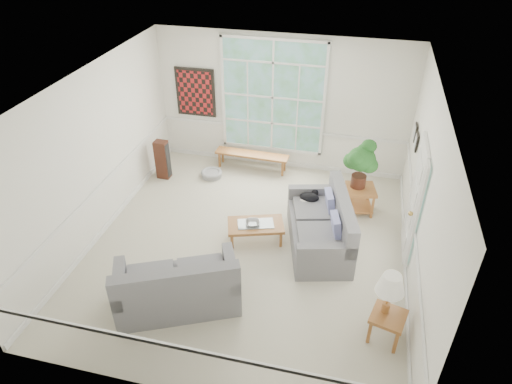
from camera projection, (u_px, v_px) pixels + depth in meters
The scene contains 24 objects.
floor at pixel (248, 246), 8.23m from camera, with size 5.50×6.00×0.01m, color #BEB8A2.
ceiling at pixel (246, 86), 6.56m from camera, with size 5.50×6.00×0.02m, color white.
wall_back at pixel (282, 104), 9.82m from camera, with size 5.50×0.02×3.00m, color white.
wall_front at pixel (178, 315), 4.97m from camera, with size 5.50×0.02×3.00m, color white.
wall_left at pixel (94, 155), 7.94m from camera, with size 0.02×6.00×3.00m, color white.
wall_right at pixel (424, 197), 6.86m from camera, with size 0.02×6.00×3.00m, color white.
window_back at pixel (273, 97), 9.75m from camera, with size 2.30×0.08×2.40m, color white.
entry_door at pixel (413, 199), 7.60m from camera, with size 0.08×0.90×2.10m, color white.
door_sidelight at pixel (417, 217), 7.04m from camera, with size 0.08×0.26×1.90m, color white.
wall_art at pixel (195, 92), 10.11m from camera, with size 0.90×0.06×1.10m, color #5B1515.
wall_frame_near at pixel (416, 142), 8.26m from camera, with size 0.04×0.26×0.32m, color black.
wall_frame_far at pixel (415, 132), 8.58m from camera, with size 0.04×0.26×0.32m, color black.
loveseat_right at pixel (319, 223), 7.97m from camera, with size 0.96×1.86×1.01m, color slate.
loveseat_front at pixel (176, 279), 6.84m from camera, with size 1.82×0.94×0.99m, color slate.
coffee_table at pixel (256, 232), 8.26m from camera, with size 1.00×0.54×0.37m, color #92582A.
pewter_bowl at pixel (253, 223), 8.12m from camera, with size 0.31×0.31×0.08m, color #95959A.
window_bench at pixel (252, 161), 10.38m from camera, with size 1.67×0.32×0.39m, color #92582A.
end_table at pixel (359, 200), 8.96m from camera, with size 0.54×0.54×0.54m, color #92582A.
houseplant at pixel (361, 164), 8.59m from camera, with size 0.58×0.58×0.99m, color #215820, non-canonical shape.
side_table at pixel (386, 327), 6.42m from camera, with size 0.46×0.46×0.47m, color #92582A.
table_lamp at pixel (389, 294), 6.16m from camera, with size 0.39×0.39×0.68m, color silver, non-canonical shape.
pet_bed at pixel (212, 174), 10.17m from camera, with size 0.47×0.47×0.14m, color gray.
floor_speaker at pixel (163, 160), 9.95m from camera, with size 0.27×0.22×0.88m, color #3E1D12.
cat at pixel (309, 197), 8.46m from camera, with size 0.37×0.26×0.17m, color black.
Camera 1 is at (1.62, -6.10, 5.38)m, focal length 32.00 mm.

